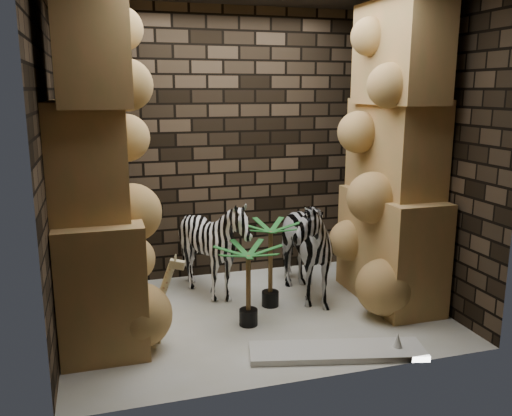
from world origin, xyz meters
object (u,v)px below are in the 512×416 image
object	(u,v)px
surfboard	(337,351)
zebra_right	(297,237)
palm_back	(248,286)
zebra_left	(214,252)
palm_front	(270,264)
giraffe_toy	(146,298)

from	to	relation	value
surfboard	zebra_right	bearing A→B (deg)	97.98
palm_back	surfboard	distance (m)	0.99
zebra_right	zebra_left	distance (m)	0.86
zebra_left	palm_back	distance (m)	0.76
palm_front	palm_back	size ratio (longest dim) A/B	1.14
zebra_right	palm_back	size ratio (longest dim) A/B	1.70
giraffe_toy	palm_back	size ratio (longest dim) A/B	1.04
palm_front	palm_back	world-z (taller)	palm_front
zebra_left	giraffe_toy	distance (m)	1.11
palm_back	palm_front	bearing A→B (deg)	47.96
zebra_left	palm_front	xyz separation A→B (m)	(0.49, -0.37, -0.06)
giraffe_toy	palm_front	xyz separation A→B (m)	(1.25, 0.44, 0.04)
zebra_left	palm_front	bearing A→B (deg)	-16.06
zebra_right	palm_back	world-z (taller)	zebra_right
zebra_right	giraffe_toy	world-z (taller)	zebra_right
zebra_left	palm_back	xyz separation A→B (m)	(0.16, -0.74, -0.11)
zebra_right	palm_back	distance (m)	0.88
giraffe_toy	surfboard	world-z (taller)	giraffe_toy
giraffe_toy	surfboard	bearing A→B (deg)	-8.27
palm_front	palm_back	distance (m)	0.50
giraffe_toy	palm_back	bearing A→B (deg)	20.90
zebra_left	giraffe_toy	world-z (taller)	zebra_left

